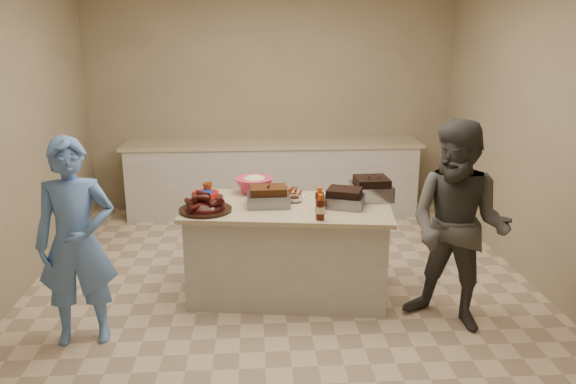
{
  "coord_description": "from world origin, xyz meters",
  "views": [
    {
      "loc": [
        -0.24,
        -4.53,
        2.2
      ],
      "look_at": [
        0.05,
        -0.03,
        0.9
      ],
      "focal_mm": 35.0,
      "sensor_mm": 36.0,
      "label": 1
    }
  ],
  "objects": [
    {
      "name": "plastic_cup",
      "position": [
        -0.65,
        0.36,
        0.8
      ],
      "size": [
        0.1,
        0.1,
        0.09
      ],
      "primitive_type": "imported",
      "rotation": [
        0.0,
        0.0,
        -0.14
      ],
      "color": "#984115",
      "rests_on": "island"
    },
    {
      "name": "sauce_bowl",
      "position": [
        0.11,
        0.02,
        0.8
      ],
      "size": [
        0.14,
        0.06,
        0.14
      ],
      "primitive_type": "imported",
      "rotation": [
        0.0,
        0.0,
        -0.14
      ],
      "color": "silver",
      "rests_on": "island"
    },
    {
      "name": "room",
      "position": [
        0.0,
        0.0,
        0.0
      ],
      "size": [
        4.5,
        5.0,
        2.7
      ],
      "primitive_type": null,
      "color": "tan",
      "rests_on": "ground"
    },
    {
      "name": "bbq_bottle_b",
      "position": [
        0.28,
        -0.28,
        0.8
      ],
      "size": [
        0.08,
        0.08,
        0.21
      ],
      "primitive_type": "cylinder",
      "rotation": [
        0.0,
        0.0,
        -0.14
      ],
      "color": "#381107",
      "rests_on": "island"
    },
    {
      "name": "plate_stack_large",
      "position": [
        -0.66,
        0.26,
        0.8
      ],
      "size": [
        0.27,
        0.27,
        0.03
      ],
      "primitive_type": "cylinder",
      "rotation": [
        0.0,
        0.0,
        -0.14
      ],
      "color": "#9F0B0A",
      "rests_on": "island"
    },
    {
      "name": "plate_stack_small",
      "position": [
        -0.71,
        -0.04,
        0.8
      ],
      "size": [
        0.21,
        0.21,
        0.03
      ],
      "primitive_type": "cylinder",
      "rotation": [
        0.0,
        0.0,
        -0.14
      ],
      "color": "#9F0B0A",
      "rests_on": "island"
    },
    {
      "name": "island",
      "position": [
        0.05,
        -0.08,
        0.0
      ],
      "size": [
        1.8,
        1.11,
        0.8
      ],
      "primitive_type": null,
      "rotation": [
        0.0,
        0.0,
        -0.14
      ],
      "color": "beige",
      "rests_on": "ground"
    },
    {
      "name": "back_counter",
      "position": [
        0.0,
        2.2,
        0.45
      ],
      "size": [
        3.6,
        0.64,
        0.9
      ],
      "primitive_type": null,
      "color": "beige",
      "rests_on": "ground"
    },
    {
      "name": "sausage_plate",
      "position": [
        0.07,
        0.17,
        0.8
      ],
      "size": [
        0.35,
        0.35,
        0.05
      ],
      "primitive_type": "cylinder",
      "rotation": [
        0.0,
        0.0,
        -0.31
      ],
      "color": "silver",
      "rests_on": "island"
    },
    {
      "name": "basket_stack",
      "position": [
        -0.19,
        0.3,
        0.8
      ],
      "size": [
        0.21,
        0.16,
        0.1
      ],
      "primitive_type": "cube",
      "rotation": [
        0.0,
        0.0,
        0.01
      ],
      "color": "#9F0B0A",
      "rests_on": "island"
    },
    {
      "name": "mac_cheese_dish",
      "position": [
        0.66,
        0.13,
        0.8
      ],
      "size": [
        0.34,
        0.29,
        0.08
      ],
      "primitive_type": "cube",
      "rotation": [
        0.0,
        0.0,
        -0.28
      ],
      "color": "orange",
      "rests_on": "island"
    },
    {
      "name": "coleslaw_bowl",
      "position": [
        -0.23,
        0.32,
        0.8
      ],
      "size": [
        0.38,
        0.38,
        0.23
      ],
      "primitive_type": null,
      "rotation": [
        0.0,
        0.0,
        -0.14
      ],
      "color": "#C42C4D",
      "rests_on": "island"
    },
    {
      "name": "bbq_bottle_a",
      "position": [
        0.27,
        -0.46,
        0.8
      ],
      "size": [
        0.08,
        0.08,
        0.2
      ],
      "primitive_type": "cylinder",
      "rotation": [
        0.0,
        0.0,
        -0.14
      ],
      "color": "#381107",
      "rests_on": "island"
    },
    {
      "name": "roasting_pan",
      "position": [
        0.78,
        0.07,
        0.8
      ],
      "size": [
        0.34,
        0.34,
        0.13
      ],
      "primitive_type": "cube",
      "rotation": [
        0.0,
        0.0,
        0.04
      ],
      "color": "gray",
      "rests_on": "island"
    },
    {
      "name": "brisket_tray",
      "position": [
        0.51,
        -0.14,
        0.8
      ],
      "size": [
        0.39,
        0.36,
        0.1
      ],
      "primitive_type": "cube",
      "rotation": [
        0.0,
        0.0,
        -0.34
      ],
      "color": "black",
      "rests_on": "island"
    },
    {
      "name": "pulled_pork_tray",
      "position": [
        -0.12,
        -0.07,
        0.8
      ],
      "size": [
        0.36,
        0.27,
        0.11
      ],
      "primitive_type": "cube",
      "rotation": [
        0.0,
        0.0,
        0.03
      ],
      "color": "#47230F",
      "rests_on": "island"
    },
    {
      "name": "mustard_bottle",
      "position": [
        -0.09,
        -0.02,
        0.8
      ],
      "size": [
        0.04,
        0.04,
        0.11
      ],
      "primitive_type": "cylinder",
      "rotation": [
        0.0,
        0.0,
        -0.14
      ],
      "color": "yellow",
      "rests_on": "island"
    },
    {
      "name": "guest_gray",
      "position": [
        1.27,
        -0.68,
        0.0
      ],
      "size": [
        1.6,
        1.73,
        0.61
      ],
      "primitive_type": "imported",
      "rotation": [
        0.0,
        0.0,
        -0.67
      ],
      "color": "#4B4944",
      "rests_on": "ground"
    },
    {
      "name": "guest_blue",
      "position": [
        -1.5,
        -0.73,
        0.0
      ],
      "size": [
        0.75,
        1.58,
        0.36
      ],
      "primitive_type": "imported",
      "rotation": [
        0.0,
        0.0,
        0.13
      ],
      "color": "#5C8BD9",
      "rests_on": "ground"
    },
    {
      "name": "rib_platter",
      "position": [
        -0.63,
        -0.19,
        0.8
      ],
      "size": [
        0.46,
        0.46,
        0.17
      ],
      "primitive_type": null,
      "rotation": [
        0.0,
        0.0,
        -0.08
      ],
      "color": "#3B0C09",
      "rests_on": "island"
    }
  ]
}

